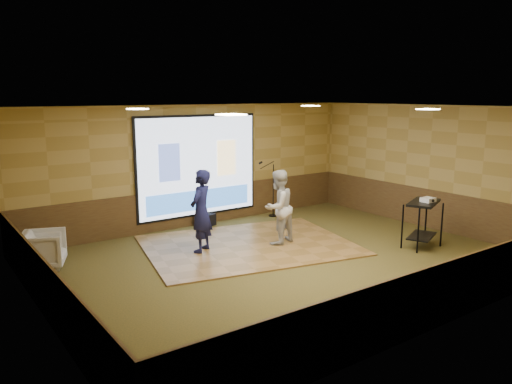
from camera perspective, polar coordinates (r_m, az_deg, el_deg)
ground at (r=9.99m, az=3.33°, el=-7.86°), size 9.00×9.00×0.00m
room_shell at (r=9.52m, az=3.47°, el=4.15°), size 9.04×7.04×3.02m
wainscot_back at (r=12.66m, az=-6.57°, el=-1.60°), size 9.00×0.04×0.95m
wainscot_front at (r=7.62m, az=20.32°, el=-10.95°), size 9.00×0.04×0.95m
wainscot_left at (r=7.99m, az=-22.99°, el=-10.12°), size 0.04×7.00×0.95m
wainscot_right at (r=13.05m, az=18.87°, el=-1.74°), size 0.04×7.00×0.95m
projector_screen at (r=12.44m, az=-6.58°, el=2.86°), size 3.32×0.06×2.52m
downlight_nw at (r=9.89m, az=-13.40°, el=9.22°), size 0.32×0.32×0.02m
downlight_ne at (r=12.25m, az=6.27°, el=9.76°), size 0.32×0.32×0.02m
downlight_sw at (r=6.95m, az=-2.87°, el=8.82°), size 0.32×0.32×0.02m
downlight_se at (r=10.03m, az=19.06°, el=8.94°), size 0.32×0.32×0.02m
dance_floor at (r=10.92m, az=-0.88°, el=-6.09°), size 4.98×4.19×0.03m
player_left at (r=10.31m, az=-6.30°, el=-2.17°), size 0.75×0.70×1.72m
player_right at (r=10.81m, az=2.55°, el=-1.73°), size 0.91×0.78×1.62m
av_table at (r=11.22m, az=18.53°, el=-2.50°), size 0.96×0.51×1.01m
projector at (r=11.14m, az=19.06°, el=-0.84°), size 0.28×0.24×0.09m
mic_stand at (r=13.41m, az=1.79°, el=-0.73°), size 0.60×0.24×1.53m
banquet_chair at (r=10.35m, az=-23.12°, el=-6.05°), size 1.00×0.99×0.70m
duffel_bag at (r=12.57m, az=-5.79°, el=-3.22°), size 0.55×0.45×0.29m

